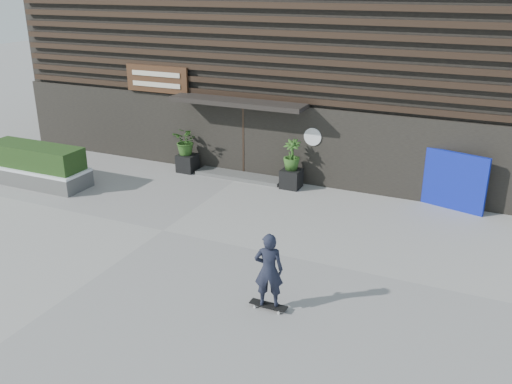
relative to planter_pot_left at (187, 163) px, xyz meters
The scene contains 12 objects.
ground 4.80m from the planter_pot_left, 66.64° to the right, with size 80.00×80.00×0.00m, color #9F9C97.
entrance_step 1.93m from the planter_pot_left, ahead, with size 3.00×0.80×0.12m, color #525250.
planter_pot_left is the anchor object (origin of this frame).
bamboo_left 0.78m from the planter_pot_left, ahead, with size 0.86×0.75×0.96m, color #2D591E.
planter_pot_right 3.80m from the planter_pot_left, ahead, with size 0.60×0.60×0.60m, color black.
bamboo_right 3.88m from the planter_pot_left, ahead, with size 0.54×0.54×0.96m, color #2D591E.
raised_bed 4.82m from the planter_pot_left, 141.06° to the right, with size 3.50×1.20×0.50m, color #50504D.
snow_layer 4.83m from the planter_pot_left, 141.06° to the right, with size 3.50×1.20×0.08m, color white.
hedge 4.87m from the planter_pot_left, 141.06° to the right, with size 3.30×1.00×0.70m, color #1E3915.
blue_tarp 8.64m from the planter_pot_left, ahead, with size 1.79×0.12×1.68m, color #0C189D.
building 6.94m from the planter_pot_left, 71.14° to the left, with size 18.00×11.00×8.00m.
skateboarder 8.89m from the planter_pot_left, 48.45° to the right, with size 0.78×0.53×1.65m.
Camera 1 is at (7.70, -10.99, 6.17)m, focal length 38.86 mm.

